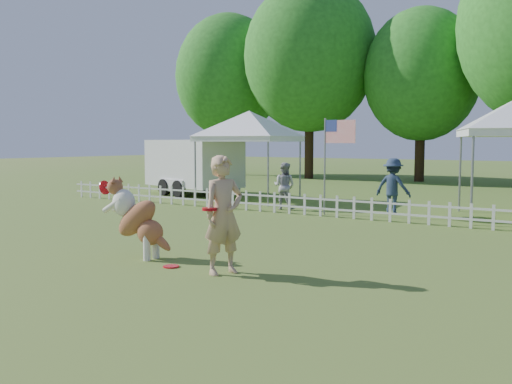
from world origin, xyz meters
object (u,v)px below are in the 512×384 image
Objects in this scene: frisbee_on_turf at (171,266)px; canopy_tent_left at (249,157)px; flag_pole at (325,167)px; dog at (138,219)px; spectator_b at (393,186)px; spectator_a at (284,186)px; cargo_trailer at (193,167)px; handler at (224,215)px.

frisbee_on_turf is 10.91m from canopy_tent_left.
dog is at bearing -82.98° from flag_pole.
spectator_a is at bearing 16.25° from spectator_b.
spectator_a is 0.90× the size of spectator_b.
cargo_trailer is at bearing 128.44° from frisbee_on_turf.
cargo_trailer is at bearing 166.20° from flag_pole.
spectator_b is (8.64, -1.53, -0.30)m from cargo_trailer.
cargo_trailer is at bearing -27.34° from spectator_a.
dog is 7.28m from flag_pole.
cargo_trailer is (-7.07, 9.92, 0.39)m from dog.
cargo_trailer is (-8.07, 10.17, 1.08)m from frisbee_on_turf.
frisbee_on_turf is 0.05× the size of cargo_trailer.
spectator_a reaches higher than frisbee_on_turf.
canopy_tent_left is 1.92× the size of spectator_b.
handler is 7.01× the size of frisbee_on_turf.
cargo_trailer reaches higher than dog.
canopy_tent_left is 5.70m from spectator_b.
frisbee_on_turf is 0.10× the size of flag_pole.
handler is 1.36m from frisbee_on_turf.
spectator_a is (-1.60, 7.69, 0.02)m from dog.
spectator_a is (-1.58, 0.43, -0.64)m from flag_pole.
flag_pole is (3.99, -2.06, -0.18)m from canopy_tent_left.
canopy_tent_left is at bearing -5.61° from spectator_b.
dog is at bearing 83.22° from spectator_b.
cargo_trailer reaches higher than frisbee_on_turf.
canopy_tent_left is 4.49m from flag_pole.
spectator_a is 3.25m from spectator_b.
canopy_tent_left is at bearing 117.65° from frisbee_on_turf.
flag_pole reaches higher than spectator_a.
frisbee_on_turf is at bearing 90.06° from spectator_b.
frisbee_on_turf is 8.70m from spectator_b.
dog is at bearing -39.32° from cargo_trailer.
handler is at bearing -32.75° from cargo_trailer.
handler is at bearing 96.71° from spectator_b.
spectator_b is (5.57, -0.92, -0.74)m from canopy_tent_left.
canopy_tent_left reaches higher than spectator_a.
flag_pole reaches higher than handler.
frisbee_on_turf is 0.17× the size of spectator_b.
cargo_trailer reaches higher than handler.
handler is 1.16× the size of spectator_b.
flag_pole reaches higher than dog.
flag_pole is (-2.02, 7.39, 0.44)m from handler.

